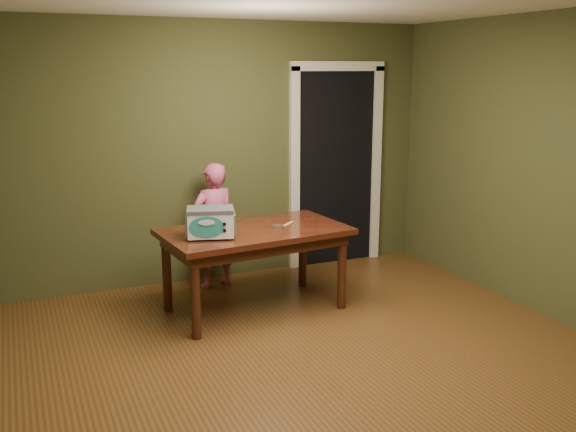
# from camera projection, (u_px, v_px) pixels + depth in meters

# --- Properties ---
(floor) EXTENTS (5.00, 5.00, 0.00)m
(floor) POSITION_uv_depth(u_px,v_px,m) (333.00, 377.00, 4.53)
(floor) COLOR brown
(floor) RESTS_ON ground
(room_shell) EXTENTS (4.52, 5.02, 2.61)m
(room_shell) POSITION_uv_depth(u_px,v_px,m) (337.00, 135.00, 4.14)
(room_shell) COLOR #414524
(room_shell) RESTS_ON ground
(doorway) EXTENTS (1.10, 0.66, 2.25)m
(doorway) POSITION_uv_depth(u_px,v_px,m) (324.00, 165.00, 7.28)
(doorway) COLOR black
(doorway) RESTS_ON ground
(dining_table) EXTENTS (1.68, 1.05, 0.75)m
(dining_table) POSITION_uv_depth(u_px,v_px,m) (254.00, 240.00, 5.66)
(dining_table) COLOR black
(dining_table) RESTS_ON floor
(toy_oven) EXTENTS (0.46, 0.37, 0.25)m
(toy_oven) POSITION_uv_depth(u_px,v_px,m) (210.00, 221.00, 5.32)
(toy_oven) COLOR #4C4F54
(toy_oven) RESTS_ON dining_table
(baking_pan) EXTENTS (0.10, 0.10, 0.02)m
(baking_pan) POSITION_uv_depth(u_px,v_px,m) (278.00, 226.00, 5.70)
(baking_pan) COLOR silver
(baking_pan) RESTS_ON dining_table
(spatula) EXTENTS (0.15, 0.14, 0.01)m
(spatula) POSITION_uv_depth(u_px,v_px,m) (289.00, 224.00, 5.81)
(spatula) COLOR #DBCC5F
(spatula) RESTS_ON dining_table
(child) EXTENTS (0.50, 0.38, 1.25)m
(child) POSITION_uv_depth(u_px,v_px,m) (214.00, 226.00, 6.28)
(child) COLOR #CF5586
(child) RESTS_ON floor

